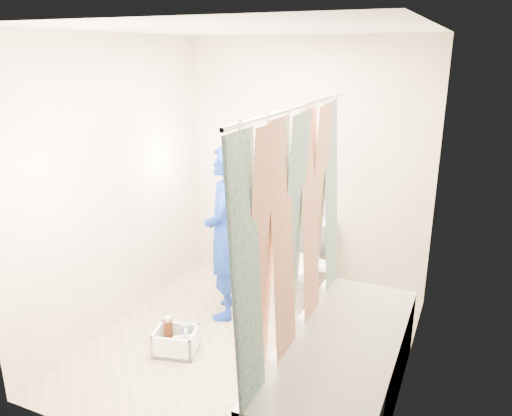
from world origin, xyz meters
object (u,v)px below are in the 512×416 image
at_px(bathtub, 340,371).
at_px(plumber, 226,233).
at_px(toilet, 307,265).
at_px(cleaning_caddy, 177,342).

relative_size(bathtub, plumber, 1.14).
bearing_deg(toilet, plumber, -146.50).
bearing_deg(bathtub, plumber, 147.35).
height_order(bathtub, cleaning_caddy, bathtub).
xyz_separation_m(toilet, plumber, (-0.58, -0.51, 0.40)).
distance_m(bathtub, toilet, 1.47).
bearing_deg(cleaning_caddy, bathtub, -18.01).
bearing_deg(cleaning_caddy, plumber, 70.09).
relative_size(bathtub, cleaning_caddy, 4.67).
xyz_separation_m(bathtub, plumber, (-1.24, 0.80, 0.50)).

